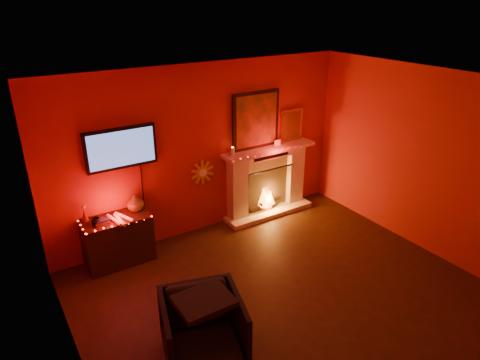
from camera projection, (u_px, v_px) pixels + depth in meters
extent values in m
plane|color=black|center=(303.00, 311.00, 5.28)|extent=(5.00, 5.00, 0.00)
plane|color=silver|center=(319.00, 93.00, 4.20)|extent=(5.00, 5.00, 0.00)
plane|color=#A5271A|center=(204.00, 151.00, 6.67)|extent=(5.00, 0.00, 5.00)
plane|color=#A5271A|center=(77.00, 292.00, 3.51)|extent=(0.00, 5.00, 5.00)
plane|color=#A5271A|center=(447.00, 169.00, 5.96)|extent=(0.00, 5.00, 5.00)
cube|color=beige|center=(269.00, 212.00, 7.61)|extent=(1.65, 0.40, 0.08)
cube|color=beige|center=(238.00, 191.00, 7.17)|extent=(0.30, 0.22, 0.95)
cube|color=beige|center=(293.00, 176.00, 7.76)|extent=(0.30, 0.22, 0.95)
cube|color=beige|center=(267.00, 154.00, 7.25)|extent=(1.50, 0.22, 0.14)
cube|color=beige|center=(270.00, 150.00, 7.16)|extent=(1.72, 0.34, 0.06)
cube|color=#997759|center=(265.00, 182.00, 7.52)|extent=(0.90, 0.10, 0.95)
cube|color=black|center=(271.00, 190.00, 7.41)|extent=(0.90, 0.02, 0.78)
cylinder|color=black|center=(262.00, 207.00, 7.56)|extent=(0.55, 0.09, 0.09)
cylinder|color=black|center=(270.00, 201.00, 7.64)|extent=(0.51, 0.18, 0.08)
cone|color=orange|center=(264.00, 197.00, 7.50)|extent=(0.20, 0.20, 0.34)
cone|color=orange|center=(270.00, 197.00, 7.59)|extent=(0.16, 0.16, 0.26)
sphere|color=#FF3F07|center=(267.00, 204.00, 7.60)|extent=(0.18, 0.18, 0.18)
cube|color=black|center=(256.00, 120.00, 6.97)|extent=(0.88, 0.05, 0.95)
cube|color=#C34B1A|center=(257.00, 121.00, 6.95)|extent=(0.78, 0.01, 0.85)
cube|color=#C18238|center=(291.00, 125.00, 7.42)|extent=(0.46, 0.04, 0.56)
cube|color=#B37D29|center=(292.00, 125.00, 7.40)|extent=(0.38, 0.01, 0.48)
cylinder|color=beige|center=(233.00, 151.00, 6.82)|extent=(0.07, 0.07, 0.12)
cube|color=white|center=(277.00, 143.00, 7.24)|extent=(0.12, 0.01, 0.10)
cube|color=black|center=(121.00, 148.00, 5.88)|extent=(1.00, 0.06, 0.58)
cube|color=#4E77C8|center=(122.00, 149.00, 5.85)|extent=(0.92, 0.01, 0.50)
cylinder|color=black|center=(142.00, 185.00, 6.26)|extent=(0.02, 0.02, 0.66)
cylinder|color=gold|center=(202.00, 172.00, 6.77)|extent=(0.20, 0.03, 0.20)
cylinder|color=white|center=(203.00, 173.00, 6.76)|extent=(0.13, 0.01, 0.13)
cube|color=black|center=(118.00, 240.00, 6.12)|extent=(0.94, 0.47, 0.72)
imported|color=brown|center=(135.00, 202.00, 6.15)|extent=(0.25, 0.25, 0.26)
imported|color=black|center=(96.00, 221.00, 5.80)|extent=(0.12, 0.12, 0.09)
cylinder|color=white|center=(114.00, 220.00, 5.88)|extent=(0.12, 0.38, 0.05)
cylinder|color=white|center=(120.00, 220.00, 5.89)|extent=(0.06, 0.38, 0.05)
cylinder|color=white|center=(124.00, 217.00, 5.97)|extent=(0.18, 0.37, 0.05)
cube|color=#562318|center=(102.00, 222.00, 5.84)|extent=(0.20, 0.14, 0.03)
cube|color=#1F2E48|center=(102.00, 220.00, 5.84)|extent=(0.17, 0.12, 0.02)
imported|color=black|center=(203.00, 330.00, 4.45)|extent=(1.02, 1.04, 0.77)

